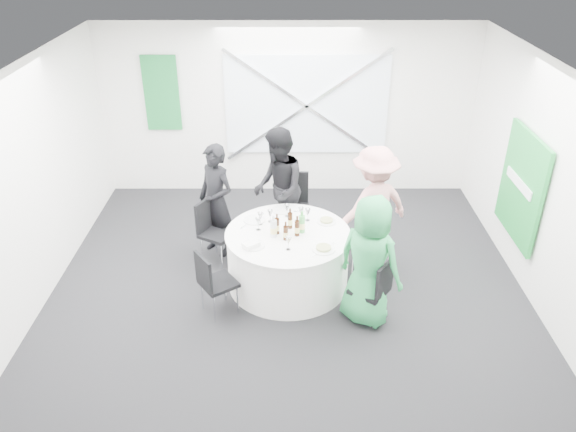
{
  "coord_description": "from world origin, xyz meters",
  "views": [
    {
      "loc": [
        -0.0,
        -5.75,
        4.29
      ],
      "look_at": [
        0.0,
        0.2,
        1.0
      ],
      "focal_mm": 35.0,
      "sensor_mm": 36.0,
      "label": 1
    }
  ],
  "objects_px": {
    "chair_front_left": "(213,280)",
    "chair_front_right": "(375,287)",
    "chair_back_left": "(212,227)",
    "person_woman_green": "(369,261)",
    "green_water_bottle": "(302,224)",
    "person_man_back_left": "(216,201)",
    "person_man_back": "(278,189)",
    "chair_back": "(293,201)",
    "clear_water_bottle": "(274,229)",
    "banquet_table": "(288,259)",
    "chair_back_right": "(366,232)",
    "person_woman_pink": "(373,206)"
  },
  "relations": [
    {
      "from": "chair_front_left",
      "to": "chair_front_right",
      "type": "bearing_deg",
      "value": -128.87
    },
    {
      "from": "chair_back_left",
      "to": "person_woman_green",
      "type": "bearing_deg",
      "value": -93.9
    },
    {
      "from": "chair_front_right",
      "to": "green_water_bottle",
      "type": "distance_m",
      "value": 1.19
    },
    {
      "from": "person_man_back_left",
      "to": "person_man_back",
      "type": "distance_m",
      "value": 0.87
    },
    {
      "from": "chair_back",
      "to": "chair_back_left",
      "type": "bearing_deg",
      "value": -146.2
    },
    {
      "from": "clear_water_bottle",
      "to": "chair_front_left",
      "type": "bearing_deg",
      "value": -143.39
    },
    {
      "from": "chair_front_right",
      "to": "person_woman_green",
      "type": "bearing_deg",
      "value": -84.72
    },
    {
      "from": "banquet_table",
      "to": "chair_front_left",
      "type": "bearing_deg",
      "value": -145.29
    },
    {
      "from": "chair_back_right",
      "to": "person_woman_pink",
      "type": "relative_size",
      "value": 0.57
    },
    {
      "from": "person_woman_pink",
      "to": "person_woman_green",
      "type": "relative_size",
      "value": 1.04
    },
    {
      "from": "banquet_table",
      "to": "person_woman_pink",
      "type": "xyz_separation_m",
      "value": [
        1.12,
        0.57,
        0.45
      ]
    },
    {
      "from": "chair_back_left",
      "to": "chair_front_left",
      "type": "relative_size",
      "value": 1.05
    },
    {
      "from": "person_woman_pink",
      "to": "chair_front_left",
      "type": "bearing_deg",
      "value": 3.58
    },
    {
      "from": "person_man_back_left",
      "to": "clear_water_bottle",
      "type": "bearing_deg",
      "value": -8.54
    },
    {
      "from": "chair_front_left",
      "to": "person_man_back",
      "type": "height_order",
      "value": "person_man_back"
    },
    {
      "from": "person_man_back",
      "to": "person_woman_pink",
      "type": "xyz_separation_m",
      "value": [
        1.25,
        -0.45,
        -0.03
      ]
    },
    {
      "from": "chair_front_left",
      "to": "green_water_bottle",
      "type": "height_order",
      "value": "green_water_bottle"
    },
    {
      "from": "chair_back_left",
      "to": "person_woman_pink",
      "type": "xyz_separation_m",
      "value": [
        2.14,
        -0.0,
        0.31
      ]
    },
    {
      "from": "banquet_table",
      "to": "person_man_back",
      "type": "xyz_separation_m",
      "value": [
        -0.13,
        1.02,
        0.48
      ]
    },
    {
      "from": "banquet_table",
      "to": "person_man_back_left",
      "type": "bearing_deg",
      "value": 140.55
    },
    {
      "from": "banquet_table",
      "to": "chair_back",
      "type": "distance_m",
      "value": 1.23
    },
    {
      "from": "chair_back",
      "to": "person_woman_pink",
      "type": "xyz_separation_m",
      "value": [
        1.05,
        -0.64,
        0.25
      ]
    },
    {
      "from": "chair_back_right",
      "to": "person_woman_pink",
      "type": "height_order",
      "value": "person_woman_pink"
    },
    {
      "from": "chair_front_left",
      "to": "person_woman_green",
      "type": "bearing_deg",
      "value": -127.43
    },
    {
      "from": "chair_front_left",
      "to": "chair_back_right",
      "type": "bearing_deg",
      "value": -97.2
    },
    {
      "from": "banquet_table",
      "to": "person_woman_green",
      "type": "relative_size",
      "value": 0.98
    },
    {
      "from": "chair_back_right",
      "to": "chair_front_right",
      "type": "height_order",
      "value": "chair_back_right"
    },
    {
      "from": "banquet_table",
      "to": "green_water_bottle",
      "type": "bearing_deg",
      "value": 8.16
    },
    {
      "from": "person_man_back_left",
      "to": "clear_water_bottle",
      "type": "height_order",
      "value": "person_man_back_left"
    },
    {
      "from": "banquet_table",
      "to": "person_woman_green",
      "type": "bearing_deg",
      "value": -37.22
    },
    {
      "from": "banquet_table",
      "to": "green_water_bottle",
      "type": "xyz_separation_m",
      "value": [
        0.17,
        0.02,
        0.49
      ]
    },
    {
      "from": "person_woman_pink",
      "to": "chair_back_left",
      "type": "bearing_deg",
      "value": -26.99
    },
    {
      "from": "chair_front_right",
      "to": "person_man_back",
      "type": "relative_size",
      "value": 0.49
    },
    {
      "from": "person_man_back_left",
      "to": "chair_front_right",
      "type": "bearing_deg",
      "value": 1.33
    },
    {
      "from": "person_man_back",
      "to": "clear_water_bottle",
      "type": "xyz_separation_m",
      "value": [
        -0.04,
        -1.1,
        0.01
      ]
    },
    {
      "from": "chair_back_right",
      "to": "person_man_back_left",
      "type": "height_order",
      "value": "person_man_back_left"
    },
    {
      "from": "banquet_table",
      "to": "chair_front_left",
      "type": "height_order",
      "value": "chair_front_left"
    },
    {
      "from": "person_man_back",
      "to": "person_woman_green",
      "type": "height_order",
      "value": "person_man_back"
    },
    {
      "from": "chair_front_left",
      "to": "person_man_back",
      "type": "bearing_deg",
      "value": -59.33
    },
    {
      "from": "chair_front_left",
      "to": "green_water_bottle",
      "type": "xyz_separation_m",
      "value": [
        1.05,
        0.63,
        0.38
      ]
    },
    {
      "from": "chair_front_right",
      "to": "chair_back",
      "type": "bearing_deg",
      "value": -117.97
    },
    {
      "from": "chair_back_left",
      "to": "clear_water_bottle",
      "type": "distance_m",
      "value": 1.13
    },
    {
      "from": "chair_front_right",
      "to": "chair_front_left",
      "type": "bearing_deg",
      "value": -57.39
    },
    {
      "from": "chair_back",
      "to": "person_man_back_left",
      "type": "distance_m",
      "value": 1.14
    },
    {
      "from": "green_water_bottle",
      "to": "clear_water_bottle",
      "type": "bearing_deg",
      "value": -162.31
    },
    {
      "from": "banquet_table",
      "to": "chair_back",
      "type": "xyz_separation_m",
      "value": [
        0.07,
        1.21,
        0.2
      ]
    },
    {
      "from": "chair_back_left",
      "to": "chair_back_right",
      "type": "height_order",
      "value": "chair_back_right"
    },
    {
      "from": "chair_back_left",
      "to": "person_woman_green",
      "type": "relative_size",
      "value": 0.56
    },
    {
      "from": "person_woman_pink",
      "to": "person_woman_green",
      "type": "distance_m",
      "value": 1.28
    },
    {
      "from": "person_woman_green",
      "to": "chair_front_right",
      "type": "bearing_deg",
      "value": -174.27
    }
  ]
}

